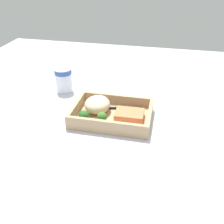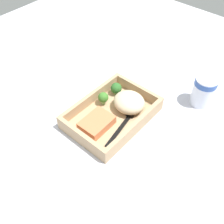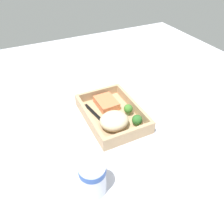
% 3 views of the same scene
% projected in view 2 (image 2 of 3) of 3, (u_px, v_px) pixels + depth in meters
% --- Properties ---
extents(ground_plane, '(1.60, 1.60, 0.02)m').
position_uv_depth(ground_plane, '(112.00, 120.00, 0.78)').
color(ground_plane, silver).
extents(takeout_tray, '(0.26, 0.18, 0.01)m').
position_uv_depth(takeout_tray, '(112.00, 117.00, 0.77)').
color(takeout_tray, tan).
rests_on(takeout_tray, ground_plane).
extents(tray_rim, '(0.26, 0.18, 0.03)m').
position_uv_depth(tray_rim, '(112.00, 111.00, 0.75)').
color(tray_rim, tan).
rests_on(tray_rim, takeout_tray).
extents(salmon_fillet, '(0.09, 0.07, 0.03)m').
position_uv_depth(salmon_fillet, '(97.00, 123.00, 0.73)').
color(salmon_fillet, '#E47A4C').
rests_on(salmon_fillet, takeout_tray).
extents(mashed_potatoes, '(0.09, 0.10, 0.05)m').
position_uv_depth(mashed_potatoes, '(129.00, 102.00, 0.77)').
color(mashed_potatoes, beige).
rests_on(mashed_potatoes, takeout_tray).
extents(broccoli_floret_1, '(0.03, 0.03, 0.04)m').
position_uv_depth(broccoli_floret_1, '(116.00, 88.00, 0.82)').
color(broccoli_floret_1, '#7EA454').
rests_on(broccoli_floret_1, takeout_tray).
extents(broccoli_floret_2, '(0.03, 0.03, 0.04)m').
position_uv_depth(broccoli_floret_2, '(103.00, 98.00, 0.78)').
color(broccoli_floret_2, '#81AA63').
rests_on(broccoli_floret_2, takeout_tray).
extents(fork, '(0.16, 0.04, 0.00)m').
position_uv_depth(fork, '(123.00, 125.00, 0.74)').
color(fork, black).
rests_on(fork, takeout_tray).
extents(paper_cup, '(0.07, 0.07, 0.09)m').
position_uv_depth(paper_cup, '(204.00, 90.00, 0.78)').
color(paper_cup, white).
rests_on(paper_cup, ground_plane).
extents(receipt_slip, '(0.12, 0.15, 0.00)m').
position_uv_depth(receipt_slip, '(157.00, 76.00, 0.91)').
color(receipt_slip, white).
rests_on(receipt_slip, ground_plane).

